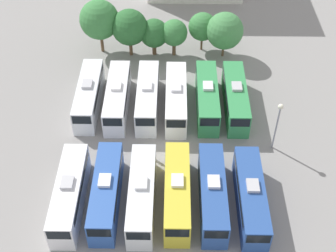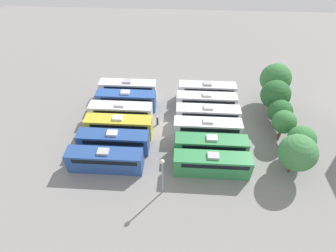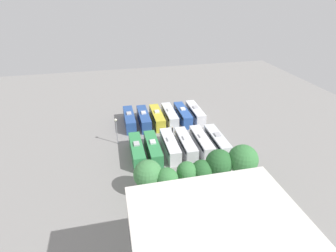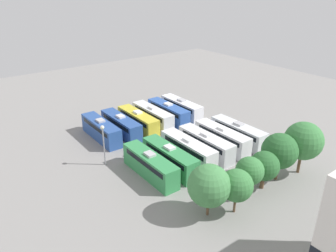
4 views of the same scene
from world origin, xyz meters
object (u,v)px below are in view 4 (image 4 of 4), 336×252
object	(u,v)px
bus_7	(222,138)
tree_0	(303,141)
worker_person	(169,133)
tree_1	(280,151)
tree_2	(264,166)
tree_4	(237,185)
bus_9	(188,149)
bus_11	(150,165)
bus_0	(182,108)
bus_3	(138,121)
bus_5	(101,129)
bus_6	(238,133)
bus_4	(121,125)
bus_2	(153,116)
tree_5	(209,186)
bus_10	(170,157)
bus_8	(206,144)
light_pole	(103,138)
bus_1	(168,112)
tree_3	(250,171)

from	to	relation	value
bus_7	tree_0	bearing A→B (deg)	105.26
worker_person	tree_1	size ratio (longest dim) A/B	0.25
tree_2	tree_4	xyz separation A→B (m)	(6.80, 1.25, 0.36)
bus_9	bus_11	distance (m)	7.36
bus_0	bus_3	world-z (taller)	same
bus_5	bus_6	xyz separation A→B (m)	(-18.38, 15.50, 0.00)
bus_7	tree_0	size ratio (longest dim) A/B	1.37
bus_4	tree_4	distance (m)	27.85
bus_2	tree_4	distance (m)	28.97
bus_2	tree_5	bearing A→B (deg)	69.13
bus_10	worker_person	distance (m)	10.95
bus_8	tree_5	xyz separation A→B (m)	(10.21, 11.38, 2.30)
bus_6	light_pole	world-z (taller)	light_pole
bus_0	tree_2	size ratio (longest dim) A/B	1.98
bus_1	light_pole	bearing A→B (deg)	24.04
bus_1	bus_9	xyz separation A→B (m)	(7.04, 14.58, 0.00)
bus_4	bus_8	xyz separation A→B (m)	(-7.26, 14.83, 0.00)
bus_5	worker_person	xyz separation A→B (m)	(-10.14, 6.58, -1.03)
bus_1	worker_person	size ratio (longest dim) A/B	6.17
bus_11	tree_2	world-z (taller)	tree_2
tree_0	bus_6	bearing A→B (deg)	-90.96
bus_8	bus_9	xyz separation A→B (m)	(3.54, -0.22, 0.00)
bus_4	bus_10	bearing A→B (deg)	89.47
tree_1	tree_5	world-z (taller)	tree_1
bus_5	bus_11	size ratio (longest dim) A/B	1.00
bus_7	light_pole	xyz separation A→B (m)	(18.43, -6.63, 2.72)
bus_0	bus_7	size ratio (longest dim) A/B	1.00
bus_5	bus_0	bearing A→B (deg)	179.59
bus_3	tree_2	xyz separation A→B (m)	(-3.27, 26.42, 1.60)
bus_5	bus_7	bearing A→B (deg)	134.27
bus_8	bus_11	world-z (taller)	same
bus_3	bus_1	bearing A→B (deg)	-179.31
bus_4	bus_6	size ratio (longest dim) A/B	1.00
bus_4	tree_4	size ratio (longest dim) A/B	1.87
bus_0	bus_5	size ratio (longest dim) A/B	1.00
bus_7	light_pole	world-z (taller)	light_pole
tree_4	bus_5	bearing A→B (deg)	-82.24
bus_4	bus_2	bearing A→B (deg)	-178.02
bus_7	bus_10	size ratio (longest dim) A/B	1.00
worker_person	bus_0	bearing A→B (deg)	-141.37
tree_4	worker_person	bearing A→B (deg)	-106.26
worker_person	tree_5	xyz separation A→B (m)	(9.30, 20.04, 3.33)
bus_8	worker_person	size ratio (longest dim) A/B	6.17
bus_4	bus_9	bearing A→B (deg)	104.30
tree_2	tree_4	distance (m)	6.92
bus_6	worker_person	world-z (taller)	bus_6
light_pole	tree_2	size ratio (longest dim) A/B	1.20
tree_1	tree_3	xyz separation A→B (m)	(6.16, 0.08, -0.88)
bus_9	worker_person	distance (m)	8.90
worker_person	tree_1	distance (m)	20.85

